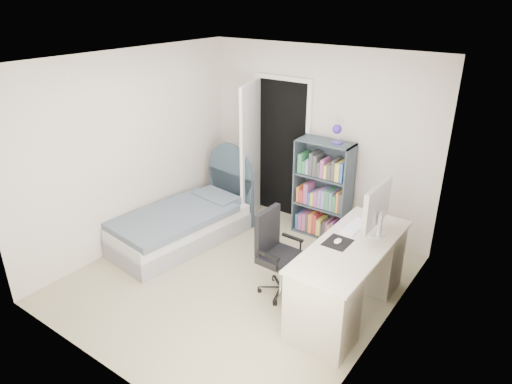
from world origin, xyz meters
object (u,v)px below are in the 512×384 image
Objects in this scene: nightstand at (230,184)px; desk at (350,275)px; office_chair at (276,249)px; bed at (186,222)px; bookcase at (323,193)px; floor_lamp at (253,175)px.

desk is at bearing -26.45° from nightstand.
nightstand is 0.34× the size of desk.
bed is at bearing 171.32° from office_chair.
desk reaches higher than office_chair.
nightstand is 0.57× the size of office_chair.
bookcase is 0.97× the size of desk.
nightstand is 0.35× the size of bookcase.
bed is 1.22m from nightstand.
bed reaches higher than office_chair.
nightstand is 1.61m from bookcase.
nightstand is 0.43× the size of floor_lamp.
desk is at bearing -32.67° from floor_lamp.
bed is 1.89m from bookcase.
bookcase is (1.28, -0.17, 0.08)m from floor_lamp.
floor_lamp reaches higher than nightstand.
bookcase is at bearing -7.66° from floor_lamp.
office_chair is (0.20, -1.45, -0.08)m from bookcase.
nightstand is at bearing 141.12° from office_chair.
bed is 1.24× the size of bookcase.
desk is (2.30, -1.48, -0.09)m from floor_lamp.
office_chair is at bearing -81.98° from bookcase.
floor_lamp is at bearing 132.45° from office_chair.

